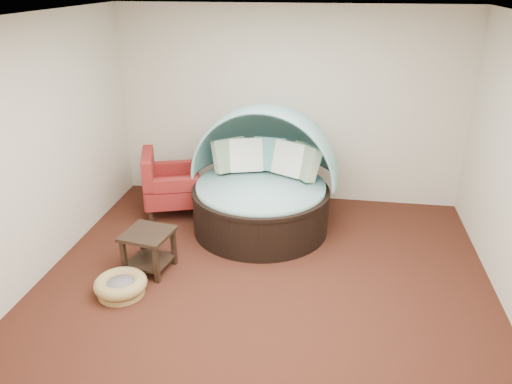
# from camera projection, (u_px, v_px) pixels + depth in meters

# --- Properties ---
(floor) EXTENTS (5.00, 5.00, 0.00)m
(floor) POSITION_uv_depth(u_px,v_px,m) (263.00, 287.00, 5.47)
(floor) COLOR #461E14
(floor) RESTS_ON ground
(wall_back) EXTENTS (5.00, 0.00, 5.00)m
(wall_back) POSITION_uv_depth(u_px,v_px,m) (289.00, 107.00, 7.17)
(wall_back) COLOR beige
(wall_back) RESTS_ON floor
(wall_front) EXTENTS (5.00, 0.00, 5.00)m
(wall_front) POSITION_uv_depth(u_px,v_px,m) (196.00, 334.00, 2.65)
(wall_front) COLOR beige
(wall_front) RESTS_ON floor
(wall_left) EXTENTS (0.00, 5.00, 5.00)m
(wall_left) POSITION_uv_depth(u_px,v_px,m) (30.00, 155.00, 5.27)
(wall_left) COLOR beige
(wall_left) RESTS_ON floor
(ceiling) EXTENTS (5.00, 5.00, 0.00)m
(ceiling) POSITION_uv_depth(u_px,v_px,m) (265.00, 18.00, 4.35)
(ceiling) COLOR white
(ceiling) RESTS_ON wall_back
(canopy_daybed) EXTENTS (2.04, 1.96, 1.65)m
(canopy_daybed) POSITION_uv_depth(u_px,v_px,m) (263.00, 173.00, 6.51)
(canopy_daybed) COLOR black
(canopy_daybed) RESTS_ON floor
(pet_basket) EXTENTS (0.74, 0.74, 0.20)m
(pet_basket) POSITION_uv_depth(u_px,v_px,m) (121.00, 286.00, 5.32)
(pet_basket) COLOR #9D7F47
(pet_basket) RESTS_ON floor
(red_armchair) EXTENTS (0.99, 0.99, 0.92)m
(red_armchair) POSITION_uv_depth(u_px,v_px,m) (168.00, 185.00, 7.03)
(red_armchair) COLOR black
(red_armchair) RESTS_ON floor
(side_table) EXTENTS (0.59, 0.59, 0.49)m
(side_table) POSITION_uv_depth(u_px,v_px,m) (149.00, 246.00, 5.67)
(side_table) COLOR black
(side_table) RESTS_ON floor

